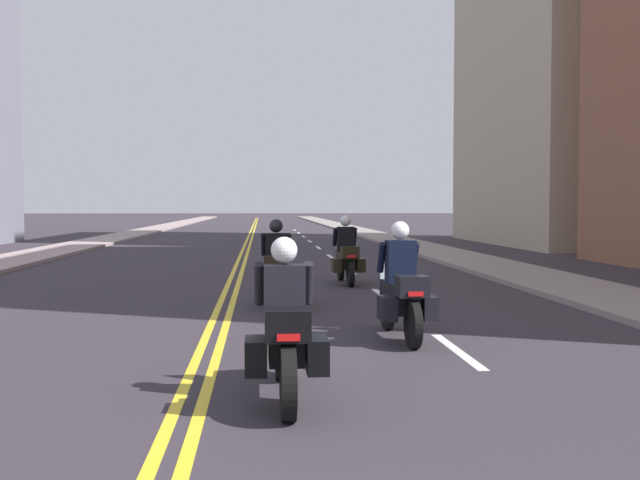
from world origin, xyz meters
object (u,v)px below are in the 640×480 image
Objects in this scene: motorcycle_0 at (285,334)px; motorcycle_1 at (402,292)px; motorcycle_2 at (276,270)px; motorcycle_3 at (346,257)px.

motorcycle_0 is 3.60m from motorcycle_1.
motorcycle_0 is 0.97× the size of motorcycle_2.
motorcycle_2 is 1.07× the size of motorcycle_3.
motorcycle_0 is at bearing -88.08° from motorcycle_2.
motorcycle_3 is at bearing 67.09° from motorcycle_2.
motorcycle_1 is 0.94× the size of motorcycle_2.
motorcycle_0 is at bearing -101.88° from motorcycle_3.
motorcycle_3 reaches higher than motorcycle_2.
motorcycle_0 is 6.98m from motorcycle_2.
motorcycle_0 is 10.85m from motorcycle_3.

